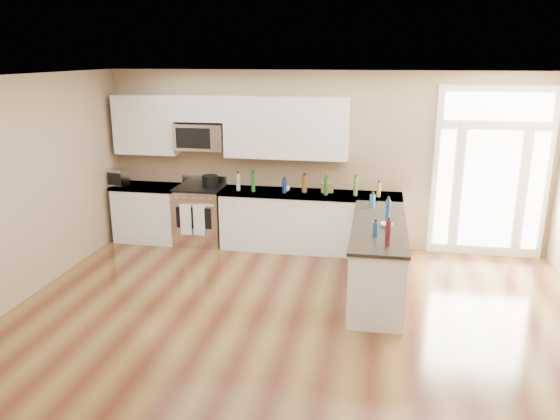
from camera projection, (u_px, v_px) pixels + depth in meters
name	position (u px, v px, depth m)	size (l,w,h in m)	color
ground	(276.00, 379.00, 5.29)	(8.00, 8.00, 0.00)	#502716
room_shell	(276.00, 210.00, 4.82)	(8.00, 8.00, 8.00)	#9F8664
back_cabinet_left	(149.00, 214.00, 9.15)	(1.10, 0.66, 0.94)	white
back_cabinet_right	(310.00, 223.00, 8.68)	(2.85, 0.66, 0.94)	white
peninsula_cabinet	(377.00, 260.00, 7.13)	(0.69, 2.32, 0.94)	white
upper_cabinet_left	(146.00, 125.00, 8.88)	(1.04, 0.33, 0.95)	white
upper_cabinet_right	(286.00, 128.00, 8.48)	(1.94, 0.33, 0.95)	white
upper_cabinet_short	(200.00, 109.00, 8.65)	(0.82, 0.33, 0.40)	white
microwave	(201.00, 137.00, 8.73)	(0.78, 0.41, 0.42)	silver
entry_door	(491.00, 173.00, 8.23)	(1.70, 0.10, 2.60)	white
kitchen_range	(200.00, 215.00, 8.99)	(0.77, 0.69, 1.08)	silver
stockpot	(210.00, 181.00, 8.87)	(0.26, 0.26, 0.20)	black
toaster_oven	(118.00, 177.00, 9.00)	(0.32, 0.25, 0.27)	silver
cardboard_box	(327.00, 187.00, 8.57)	(0.19, 0.14, 0.15)	olive
bowl_left	(119.00, 184.00, 9.06)	(0.17, 0.17, 0.04)	white
bowl_peninsula	(387.00, 225.00, 6.86)	(0.15, 0.15, 0.05)	white
cup_counter	(287.00, 188.00, 8.64)	(0.11, 0.11, 0.08)	white
counter_bottles	(326.00, 194.00, 7.92)	(2.39, 2.38, 0.31)	#19591E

